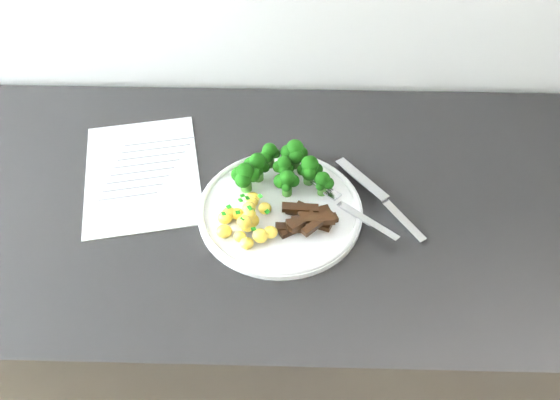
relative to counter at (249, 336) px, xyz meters
The scene contains 8 objects.
counter is the anchor object (origin of this frame).
recipe_paper 0.49m from the counter, 160.48° to the left, with size 0.25×0.31×0.00m.
plate 0.47m from the counter, 18.76° to the right, with size 0.27×0.27×0.02m.
broccoli 0.50m from the counter, 26.05° to the left, with size 0.17×0.10×0.07m.
potatoes 0.48m from the counter, 71.63° to the right, with size 0.10×0.11×0.04m.
beef_strips 0.49m from the counter, 25.71° to the right, with size 0.10×0.08×0.03m.
fork 0.51m from the counter, 10.33° to the right, with size 0.14×0.14×0.02m.
knife 0.52m from the counter, ahead, with size 0.14×0.18×0.02m.
Camera 1 is at (0.15, 1.04, 1.59)m, focal length 35.90 mm.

